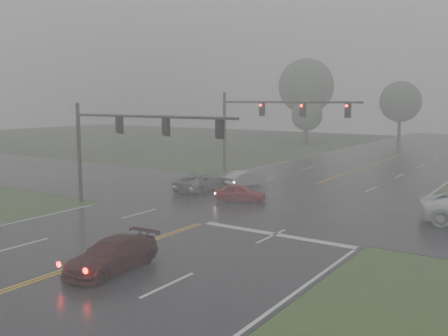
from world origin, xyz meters
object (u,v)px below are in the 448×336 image
Objects in this scene: sedan_red at (241,201)px; signal_gantry_near at (121,135)px; car_grey at (200,191)px; signal_gantry_far at (263,117)px; sedan_maroon at (112,271)px; sedan_silver at (245,187)px.

sedan_red is 9.12m from signal_gantry_near.
car_grey is 10.90m from signal_gantry_far.
signal_gantry_near is at bearing 84.30° from car_grey.
sedan_maroon is at bearing -46.89° from signal_gantry_near.
sedan_red is at bearing -67.39° from signal_gantry_far.
signal_gantry_far is (-0.05, 9.54, 5.27)m from car_grey.
car_grey is at bearing 78.15° from sedan_silver.
signal_gantry_far is at bearing 89.24° from signal_gantry_near.
sedan_maroon is 20.48m from sedan_silver.
signal_gantry_near reaches higher than sedan_silver.
sedan_red is at bearing 156.69° from car_grey.
sedan_maroon is at bearing 111.49° from car_grey.
sedan_maroon is 12.42m from signal_gantry_near.
sedan_red is 0.26× the size of signal_gantry_far.
car_grey is at bearing 87.94° from signal_gantry_near.
sedan_maroon is 0.91× the size of car_grey.
car_grey is at bearing -89.69° from signal_gantry_far.
signal_gantry_far is at bearing -56.71° from sedan_silver.
signal_gantry_far reaches higher than sedan_red.
sedan_silver is (-5.75, 19.66, 0.00)m from sedan_maroon.
car_grey is at bearing 112.01° from sedan_maroon.
sedan_maroon is 1.28× the size of sedan_red.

